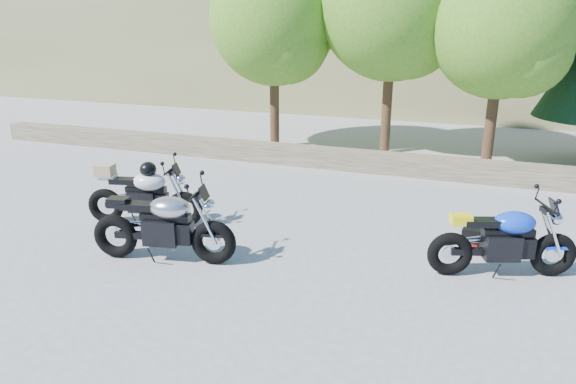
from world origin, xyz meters
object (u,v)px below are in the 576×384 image
object	(u,v)px
silver_bike	(164,227)
white_bike	(143,194)
blue_bike	(504,242)
backpack	(471,241)

from	to	relation	value
silver_bike	white_bike	xyz separation A→B (m)	(-1.22, 1.19, 0.03)
silver_bike	blue_bike	world-z (taller)	silver_bike
blue_bike	backpack	distance (m)	0.92
blue_bike	backpack	world-z (taller)	blue_bike
silver_bike	backpack	xyz separation A→B (m)	(4.57, 2.02, -0.38)
silver_bike	blue_bike	xyz separation A→B (m)	(5.01, 1.30, -0.03)
silver_bike	backpack	world-z (taller)	silver_bike
silver_bike	blue_bike	size ratio (longest dim) A/B	1.09
silver_bike	blue_bike	distance (m)	5.18
blue_bike	silver_bike	bearing A→B (deg)	175.43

